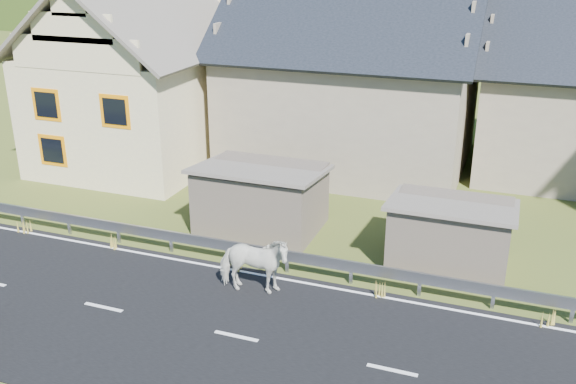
% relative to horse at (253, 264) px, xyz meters
% --- Properties ---
extents(ground, '(160.00, 160.00, 0.00)m').
position_rel_horse_xyz_m(ground, '(0.45, -2.20, -0.93)').
color(ground, '#303D17').
rests_on(ground, ground).
extents(road, '(60.00, 7.00, 0.04)m').
position_rel_horse_xyz_m(road, '(0.45, -2.20, -0.91)').
color(road, black).
rests_on(road, ground).
extents(lane_markings, '(60.00, 6.60, 0.01)m').
position_rel_horse_xyz_m(lane_markings, '(0.45, -2.20, -0.88)').
color(lane_markings, silver).
rests_on(lane_markings, road).
extents(guardrail, '(28.10, 0.09, 0.75)m').
position_rel_horse_xyz_m(guardrail, '(0.45, 1.49, -0.37)').
color(guardrail, '#93969B').
rests_on(guardrail, ground).
extents(shed_left, '(4.30, 3.30, 2.40)m').
position_rel_horse_xyz_m(shed_left, '(-1.55, 4.30, 0.17)').
color(shed_left, '#695B4D').
rests_on(shed_left, ground).
extents(shed_right, '(3.80, 2.90, 2.20)m').
position_rel_horse_xyz_m(shed_right, '(4.95, 3.80, 0.07)').
color(shed_right, '#695B4D').
rests_on(shed_right, ground).
extents(house_cream, '(7.80, 9.80, 8.30)m').
position_rel_horse_xyz_m(house_cream, '(-9.55, 9.80, 3.43)').
color(house_cream, beige).
rests_on(house_cream, ground).
extents(house_stone_a, '(10.80, 9.80, 8.90)m').
position_rel_horse_xyz_m(house_stone_a, '(-0.55, 12.80, 3.70)').
color(house_stone_a, gray).
rests_on(house_stone_a, ground).
extents(mountain, '(440.00, 280.00, 260.00)m').
position_rel_horse_xyz_m(mountain, '(5.45, 177.80, -20.93)').
color(mountain, '#1F370D').
rests_on(mountain, ground).
extents(horse, '(1.29, 2.23, 1.78)m').
position_rel_horse_xyz_m(horse, '(0.00, 0.00, 0.00)').
color(horse, silver).
rests_on(horse, road).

